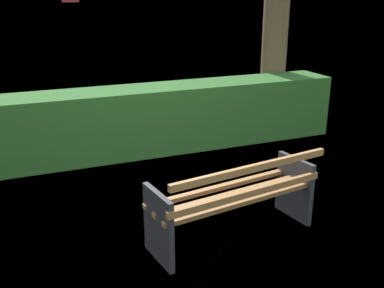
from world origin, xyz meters
The scene contains 3 objects.
ground_plane centered at (0.00, 0.00, 0.00)m, with size 1400.00×1400.00×0.00m, color #567A38.
park_bench centered at (0.01, -0.06, 0.43)m, with size 1.76×0.81×0.87m.
hedge_row centered at (0.00, 2.71, 0.49)m, with size 6.05×0.74×0.98m, color #285B23.
Camera 1 is at (-1.83, -3.45, 2.32)m, focal length 41.23 mm.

